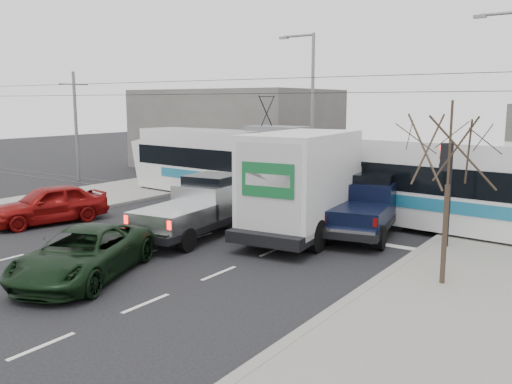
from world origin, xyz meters
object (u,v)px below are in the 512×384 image
Objects in this scene: traffic_signal at (447,172)px; street_lamp_far at (310,102)px; tram at (349,175)px; green_car at (83,254)px; silver_pickup at (202,206)px; navy_pickup at (367,206)px; box_truck at (309,185)px; bare_tree at (450,152)px; red_car at (49,204)px.

street_lamp_far is at bearing 138.28° from traffic_signal.
tram is (-5.05, 3.14, -0.84)m from traffic_signal.
silver_pickup is at bearing 73.45° from green_car.
traffic_signal is 9.06m from silver_pickup.
navy_pickup is at bearing -49.74° from street_lamp_far.
street_lamp_far reaches higher than tram.
navy_pickup is at bearing 31.41° from box_truck.
navy_pickup is (7.55, -8.92, -3.97)m from street_lamp_far.
traffic_signal is (-1.13, 4.00, -1.05)m from bare_tree.
tram is at bearing 86.37° from box_truck.
street_lamp_far reaches higher than bare_tree.
traffic_signal is at bearing 105.76° from bare_tree.
silver_pickup reaches higher than green_car.
street_lamp_far is 1.41× the size of silver_pickup.
tram is 5.46× the size of red_car.
silver_pickup is (-9.51, 0.96, -2.68)m from bare_tree.
bare_tree is 10.69m from green_car.
tram is 3.20× the size of box_truck.
bare_tree is at bearing 7.39° from green_car.
silver_pickup is 4.23m from box_truck.
tram is at bearing 130.89° from bare_tree.
green_car is (0.62, -6.05, -0.38)m from silver_pickup.
silver_pickup is (-3.33, -6.17, -0.79)m from tram.
silver_pickup reaches higher than red_car.
box_truck is (-6.03, 3.22, -1.82)m from bare_tree.
green_car is (-2.86, -8.30, -1.24)m from box_truck.
street_lamp_far is at bearing 136.52° from tram.
tram is at bearing -48.62° from street_lamp_far.
traffic_signal is 0.68× the size of green_car.
tram is 3.92m from box_truck.
green_car is at bearing -127.24° from navy_pickup.
navy_pickup is 10.74m from green_car.
box_truck is (5.76, -10.28, -3.14)m from street_lamp_far.
green_car is (-2.71, -12.22, -1.17)m from tram.
box_truck is 11.07m from red_car.
navy_pickup is (1.94, -2.55, -0.76)m from tram.
street_lamp_far is at bearing 76.48° from green_car.
traffic_signal is 12.11m from green_car.
traffic_signal is 0.62× the size of navy_pickup.
silver_pickup is 6.09m from green_car.
silver_pickup is at bearing 174.23° from bare_tree.
green_car is at bearing -13.71° from red_car.
tram is at bearing 55.11° from green_car.
street_lamp_far is 15.95m from red_car.
tram is at bearing 54.49° from red_car.
bare_tree is 7.07m from box_truck.
bare_tree is at bearing -33.84° from box_truck.
street_lamp_far reaches higher than red_car.
silver_pickup is at bearing -113.21° from tram.
traffic_signal is at bearing -22.16° from navy_pickup.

